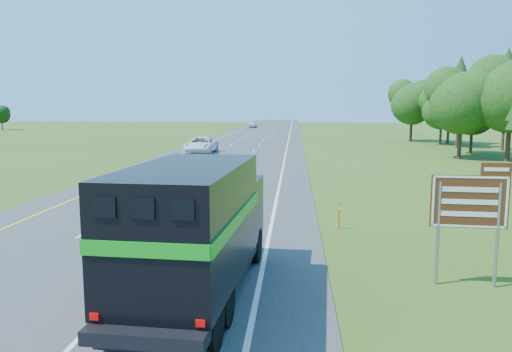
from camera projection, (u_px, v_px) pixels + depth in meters
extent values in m
cube|color=#38383A|center=(240.00, 149.00, 58.90)|extent=(15.00, 260.00, 0.04)
cube|color=yellow|center=(194.00, 149.00, 59.32)|extent=(0.15, 260.00, 0.01)
cube|color=white|center=(287.00, 149.00, 58.47)|extent=(0.15, 260.00, 0.01)
cylinder|color=black|center=(191.00, 242.00, 16.41)|extent=(0.43, 1.13, 1.11)
cylinder|color=black|center=(255.00, 245.00, 16.10)|extent=(0.43, 1.13, 1.11)
cylinder|color=black|center=(135.00, 297.00, 11.68)|extent=(0.43, 1.13, 1.11)
cylinder|color=black|center=(223.00, 303.00, 11.37)|extent=(0.43, 1.13, 1.11)
cylinder|color=black|center=(113.00, 319.00, 10.49)|extent=(0.43, 1.13, 1.11)
cylinder|color=black|center=(211.00, 325.00, 10.19)|extent=(0.43, 1.13, 1.11)
cube|color=black|center=(197.00, 272.00, 13.08)|extent=(2.95, 8.19, 0.28)
cube|color=black|center=(222.00, 208.00, 15.99)|extent=(2.58, 1.97, 1.91)
cube|color=black|center=(227.00, 188.00, 16.83)|extent=(2.21, 0.21, 0.60)
cube|color=black|center=(188.00, 222.00, 12.18)|extent=(2.90, 5.99, 2.77)
cube|color=#089C15|center=(144.00, 250.00, 9.29)|extent=(2.51, 0.21, 0.30)
cube|color=#089C15|center=(138.00, 215.00, 12.35)|extent=(0.43, 5.82, 0.30)
cube|color=#089C15|center=(240.00, 218.00, 11.98)|extent=(0.43, 5.82, 0.30)
cube|color=black|center=(104.00, 207.00, 9.28)|extent=(0.45, 0.07, 0.40)
cube|color=black|center=(143.00, 209.00, 9.18)|extent=(0.45, 0.07, 0.40)
cube|color=black|center=(182.00, 210.00, 9.07)|extent=(0.45, 0.07, 0.40)
cube|color=black|center=(150.00, 350.00, 9.69)|extent=(2.32, 0.28, 0.10)
cube|color=#B20505|center=(94.00, 317.00, 9.63)|extent=(0.18, 0.05, 0.14)
cube|color=#B20505|center=(200.00, 323.00, 9.32)|extent=(0.18, 0.05, 0.14)
imported|color=white|center=(201.00, 145.00, 54.01)|extent=(2.94, 6.27, 1.73)
imported|color=silver|center=(253.00, 125.00, 117.28)|extent=(1.92, 4.24, 1.41)
cylinder|color=gray|center=(438.00, 234.00, 14.04)|extent=(0.10, 0.10, 2.96)
cylinder|color=gray|center=(497.00, 236.00, 13.80)|extent=(0.10, 0.10, 2.96)
cube|color=#4C2310|center=(469.00, 202.00, 13.79)|extent=(2.07, 0.22, 1.48)
cube|color=#4C2310|center=(496.00, 169.00, 13.57)|extent=(0.79, 0.12, 0.36)
cube|color=white|center=(470.00, 202.00, 13.76)|extent=(1.97, 0.16, 1.42)
cube|color=orange|center=(339.00, 216.00, 20.52)|extent=(0.08, 0.04, 1.14)
cube|color=white|center=(339.00, 208.00, 20.48)|extent=(0.09, 0.05, 0.12)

